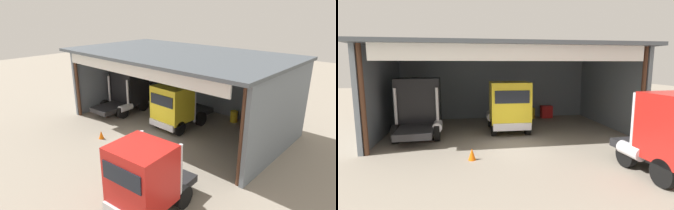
# 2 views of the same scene
# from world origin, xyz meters

# --- Properties ---
(ground_plane) EXTENTS (80.00, 80.00, 0.00)m
(ground_plane) POSITION_xyz_m (0.00, 0.00, 0.00)
(ground_plane) COLOR gray
(ground_plane) RESTS_ON ground
(workshop_shed) EXTENTS (15.73, 9.24, 5.55)m
(workshop_shed) POSITION_xyz_m (0.00, 5.05, 3.83)
(workshop_shed) COLOR slate
(workshop_shed) RESTS_ON ground
(truck_black_center_bay) EXTENTS (2.84, 4.84, 3.54)m
(truck_black_center_bay) POSITION_xyz_m (-5.33, 3.62, 1.85)
(truck_black_center_bay) COLOR black
(truck_black_center_bay) RESTS_ON ground
(truck_yellow_center_left_bay) EXTENTS (2.62, 5.13, 3.30)m
(truck_yellow_center_left_bay) POSITION_xyz_m (0.25, 3.48, 1.70)
(truck_yellow_center_left_bay) COLOR yellow
(truck_yellow_center_left_bay) RESTS_ON ground
(truck_red_right_bay) EXTENTS (2.78, 4.30, 3.32)m
(truck_red_right_bay) POSITION_xyz_m (5.39, -4.40, 1.75)
(truck_red_right_bay) COLOR red
(truck_red_right_bay) RESTS_ON ground
(oil_drum) EXTENTS (0.58, 0.58, 0.88)m
(oil_drum) POSITION_xyz_m (2.84, 7.45, 0.44)
(oil_drum) COLOR gold
(oil_drum) RESTS_ON ground
(tool_cart) EXTENTS (0.90, 0.60, 1.00)m
(tool_cart) POSITION_xyz_m (4.14, 7.55, 0.50)
(tool_cart) COLOR red
(tool_cart) RESTS_ON ground
(traffic_cone) EXTENTS (0.36, 0.36, 0.56)m
(traffic_cone) POSITION_xyz_m (-2.28, -1.32, 0.28)
(traffic_cone) COLOR orange
(traffic_cone) RESTS_ON ground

